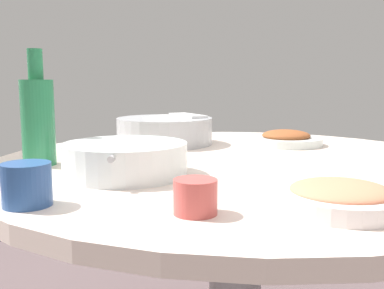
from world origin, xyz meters
TOP-DOWN VIEW (x-y plane):
  - round_dining_table at (0.00, 0.00)m, footprint 1.19×1.19m
  - rice_bowl at (-0.34, -0.02)m, footprint 0.29×0.29m
  - soup_bowl at (0.02, -0.30)m, footprint 0.25×0.25m
  - dish_shrimp at (0.41, -0.11)m, footprint 0.20×0.20m
  - dish_stirfry at (-0.13, 0.28)m, footprint 0.22×0.22m
  - green_bottle at (-0.19, -0.42)m, footprint 0.07×0.07m
  - tea_cup_near at (0.15, -0.51)m, footprint 0.07×0.07m
  - tea_cup_far at (0.32, -0.31)m, footprint 0.06×0.06m

SIDE VIEW (x-z plane):
  - round_dining_table at x=0.00m, z-range 0.24..0.96m
  - dish_stirfry at x=-0.13m, z-range 0.72..0.76m
  - dish_shrimp at x=0.41m, z-range 0.72..0.76m
  - tea_cup_far at x=0.32m, z-range 0.72..0.77m
  - soup_bowl at x=0.02m, z-range 0.72..0.79m
  - tea_cup_near at x=0.15m, z-range 0.72..0.79m
  - rice_bowl at x=-0.34m, z-range 0.72..0.81m
  - green_bottle at x=-0.19m, z-range 0.70..0.96m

